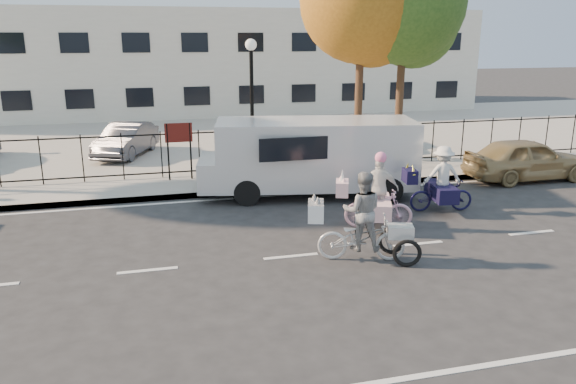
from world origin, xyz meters
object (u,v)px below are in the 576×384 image
object	(u,v)px
zebra_trike	(362,226)
gold_sedan	(527,159)
bull_bike	(441,185)
white_van	(312,155)
unicorn_bike	(377,200)
lot_car_d	(367,130)
lot_car_c	(126,140)
lamppost	(252,84)

from	to	relation	value
zebra_trike	gold_sedan	distance (m)	9.23
bull_bike	white_van	world-z (taller)	white_van
unicorn_bike	gold_sedan	world-z (taller)	unicorn_bike
lot_car_d	unicorn_bike	bearing A→B (deg)	-106.13
white_van	lot_car_c	distance (m)	8.46
zebra_trike	gold_sedan	size ratio (longest dim) A/B	0.55
zebra_trike	unicorn_bike	world-z (taller)	same
gold_sedan	zebra_trike	bearing A→B (deg)	122.85
lot_car_c	unicorn_bike	bearing A→B (deg)	-36.77
zebra_trike	unicorn_bike	xyz separation A→B (m)	(1.12, 1.79, -0.03)
white_van	lot_car_c	xyz separation A→B (m)	(-5.38, 6.52, -0.47)
gold_sedan	unicorn_bike	bearing A→B (deg)	115.89
unicorn_bike	white_van	world-z (taller)	white_van
unicorn_bike	lot_car_c	size ratio (longest dim) A/B	0.52
white_van	gold_sedan	distance (m)	7.35
white_van	lamppost	bearing A→B (deg)	130.41
lamppost	white_van	bearing A→B (deg)	-60.33
bull_bike	white_van	distance (m)	3.77
unicorn_bike	lot_car_c	world-z (taller)	unicorn_bike
zebra_trike	lot_car_d	bearing A→B (deg)	-5.72
zebra_trike	lot_car_d	world-z (taller)	zebra_trike
lot_car_d	white_van	bearing A→B (deg)	-120.22
lot_car_d	bull_bike	bearing A→B (deg)	-94.33
lamppost	gold_sedan	bearing A→B (deg)	-14.91
lamppost	lot_car_d	world-z (taller)	lamppost
bull_bike	lot_car_c	size ratio (longest dim) A/B	0.53
lot_car_d	lamppost	bearing A→B (deg)	-141.06
lamppost	unicorn_bike	xyz separation A→B (m)	(2.01, -5.53, -2.40)
unicorn_bike	white_van	size ratio (longest dim) A/B	0.29
zebra_trike	gold_sedan	bearing A→B (deg)	-40.00
bull_bike	unicorn_bike	bearing A→B (deg)	121.73
lamppost	lot_car_d	distance (m)	7.10
lot_car_c	gold_sedan	bearing A→B (deg)	-5.88
bull_bike	lamppost	bearing A→B (deg)	52.03
white_van	lot_car_d	size ratio (longest dim) A/B	1.67
zebra_trike	bull_bike	world-z (taller)	zebra_trike
bull_bike	gold_sedan	xyz separation A→B (m)	(4.42, 2.35, -0.01)
zebra_trike	lot_car_d	size ratio (longest dim) A/B	0.57
white_van	lot_car_d	distance (m)	7.43
white_van	lot_car_c	size ratio (longest dim) A/B	1.77
lot_car_d	gold_sedan	bearing A→B (deg)	-58.44
unicorn_bike	gold_sedan	xyz separation A→B (m)	(6.62, 3.23, -0.01)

